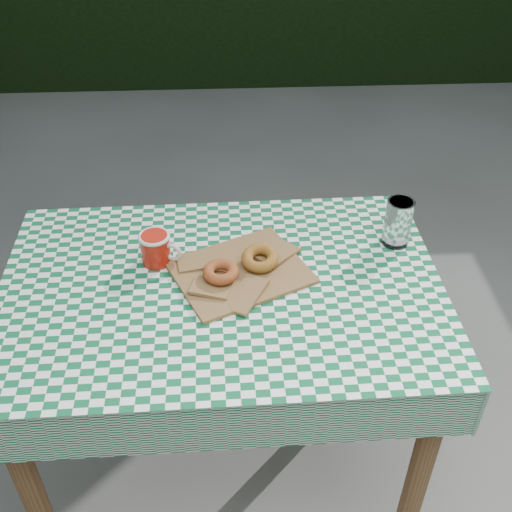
% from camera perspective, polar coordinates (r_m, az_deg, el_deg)
% --- Properties ---
extents(ground, '(60.00, 60.00, 0.00)m').
position_cam_1_polar(ground, '(2.21, 0.76, -16.16)').
color(ground, '#50504B').
rests_on(ground, ground).
extents(table, '(1.12, 0.76, 0.75)m').
position_cam_1_polar(table, '(1.86, -2.77, -11.57)').
color(table, brown).
rests_on(table, ground).
extents(tablecloth, '(1.14, 0.78, 0.01)m').
position_cam_1_polar(tablecloth, '(1.59, -3.18, -2.80)').
color(tablecloth, '#0D5731').
rests_on(tablecloth, table).
extents(paper_bag, '(0.40, 0.37, 0.02)m').
position_cam_1_polar(paper_bag, '(1.61, -1.45, -1.36)').
color(paper_bag, olive).
rests_on(paper_bag, tablecloth).
extents(bagel_front, '(0.12, 0.12, 0.03)m').
position_cam_1_polar(bagel_front, '(1.58, -3.23, -1.47)').
color(bagel_front, '#93461E').
rests_on(bagel_front, paper_bag).
extents(bagel_back, '(0.13, 0.13, 0.03)m').
position_cam_1_polar(bagel_back, '(1.62, 0.37, -0.20)').
color(bagel_back, '#95611F').
rests_on(bagel_back, paper_bag).
extents(coffee_mug, '(0.20, 0.20, 0.09)m').
position_cam_1_polar(coffee_mug, '(1.65, -9.14, 0.67)').
color(coffee_mug, '#A8170A').
rests_on(coffee_mug, tablecloth).
extents(drinking_glass, '(0.08, 0.08, 0.13)m').
position_cam_1_polar(drinking_glass, '(1.73, 12.79, 3.01)').
color(drinking_glass, white).
rests_on(drinking_glass, tablecloth).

